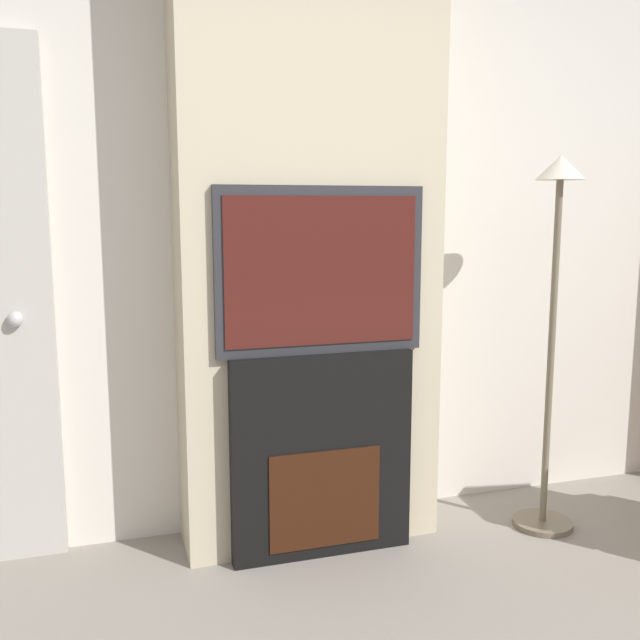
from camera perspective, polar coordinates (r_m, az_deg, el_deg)
The scene contains 5 objects.
wall_back at distance 3.16m, azimuth -1.99°, elevation 7.67°, with size 6.00×0.06×2.70m.
chimney_breast at distance 2.97m, azimuth -0.97°, elevation 7.59°, with size 1.08×0.34×2.70m.
fireplace at distance 2.98m, azimuth 0.01°, elevation -10.68°, with size 0.75×0.15×0.85m.
television at distance 2.81m, azimuth 0.02°, elevation 3.98°, with size 0.85×0.07×0.66m.
floor_lamp at distance 3.22m, azimuth 18.22°, elevation 1.98°, with size 0.26×0.26×1.64m.
Camera 1 is at (-0.83, -1.01, 1.42)m, focal length 40.00 mm.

